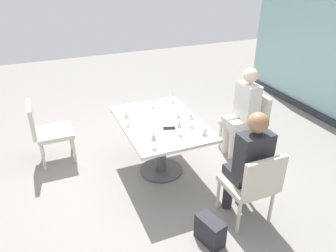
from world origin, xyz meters
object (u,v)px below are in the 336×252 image
(chair_far_right, at_px, (253,183))
(cell_phone_on_table, at_px, (169,128))
(wine_glass_2, at_px, (127,115))
(handbag_0, at_px, (210,230))
(wine_glass_1, at_px, (153,137))
(wine_glass_3, at_px, (178,115))
(wine_glass_5, at_px, (152,98))
(chair_near_window, at_px, (248,120))
(person_near_window, at_px, (243,108))
(wine_glass_0, at_px, (172,93))
(coffee_cup, at_px, (204,131))
(person_far_right, at_px, (249,161))
(wine_glass_4, at_px, (191,116))
(chair_front_left, at_px, (46,129))
(wine_glass_6, at_px, (179,124))
(dining_table_main, at_px, (161,134))

(chair_far_right, bearing_deg, cell_phone_on_table, -154.10)
(wine_glass_2, height_order, handbag_0, wine_glass_2)
(wine_glass_1, bearing_deg, wine_glass_3, 129.92)
(wine_glass_5, bearing_deg, chair_far_right, 15.35)
(wine_glass_3, xyz_separation_m, wine_glass_5, (-0.61, -0.10, 0.00))
(wine_glass_2, bearing_deg, chair_near_window, 87.26)
(person_near_window, distance_m, wine_glass_0, 0.99)
(wine_glass_0, bearing_deg, chair_far_right, 4.63)
(chair_near_window, xyz_separation_m, handbag_0, (1.31, -1.31, -0.36))
(wine_glass_5, relative_size, coffee_cup, 2.06)
(wine_glass_2, bearing_deg, cell_phone_on_table, 56.21)
(chair_near_window, xyz_separation_m, wine_glass_2, (-0.08, -1.71, 0.37))
(coffee_cup, bearing_deg, person_far_right, 15.93)
(wine_glass_1, height_order, wine_glass_4, same)
(chair_near_window, xyz_separation_m, chair_front_left, (-0.82, -2.63, 0.00))
(wine_glass_6, bearing_deg, wine_glass_1, -65.68)
(wine_glass_0, bearing_deg, chair_near_window, 60.78)
(cell_phone_on_table, bearing_deg, person_near_window, 117.77)
(wine_glass_4, bearing_deg, dining_table_main, -130.22)
(coffee_cup, bearing_deg, wine_glass_5, -163.33)
(dining_table_main, bearing_deg, wine_glass_5, 171.89)
(chair_far_right, bearing_deg, person_far_right, -180.00)
(cell_phone_on_table, bearing_deg, wine_glass_1, -25.79)
(person_far_right, bearing_deg, wine_glass_3, -159.48)
(wine_glass_5, distance_m, wine_glass_6, 0.83)
(wine_glass_6, distance_m, handbag_0, 1.18)
(wine_glass_2, xyz_separation_m, wine_glass_6, (0.46, 0.47, 0.00))
(wine_glass_0, relative_size, cell_phone_on_table, 1.28)
(wine_glass_2, xyz_separation_m, handbag_0, (1.39, 0.40, -0.72))
(chair_front_left, relative_size, wine_glass_5, 4.70)
(wine_glass_1, bearing_deg, wine_glass_2, -170.31)
(person_near_window, distance_m, wine_glass_3, 1.06)
(person_near_window, relative_size, wine_glass_2, 6.81)
(chair_far_right, distance_m, wine_glass_0, 1.78)
(coffee_cup, xyz_separation_m, cell_phone_on_table, (-0.28, -0.31, -0.04))
(chair_near_window, bearing_deg, handbag_0, -45.10)
(dining_table_main, height_order, chair_near_window, chair_near_window)
(chair_front_left, height_order, wine_glass_6, wine_glass_6)
(dining_table_main, xyz_separation_m, person_far_right, (1.10, 0.52, 0.14))
(wine_glass_0, bearing_deg, coffee_cup, -2.08)
(person_near_window, distance_m, wine_glass_1, 1.60)
(chair_near_window, distance_m, coffee_cup, 1.12)
(chair_front_left, xyz_separation_m, person_far_right, (1.92, 1.83, 0.20))
(dining_table_main, relative_size, wine_glass_5, 7.37)
(wine_glass_4, bearing_deg, cell_phone_on_table, -98.71)
(person_near_window, relative_size, handbag_0, 4.20)
(wine_glass_0, bearing_deg, handbag_0, -11.68)
(wine_glass_0, relative_size, handbag_0, 0.62)
(wine_glass_4, xyz_separation_m, cell_phone_on_table, (-0.04, -0.26, -0.13))
(person_far_right, relative_size, handbag_0, 4.20)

